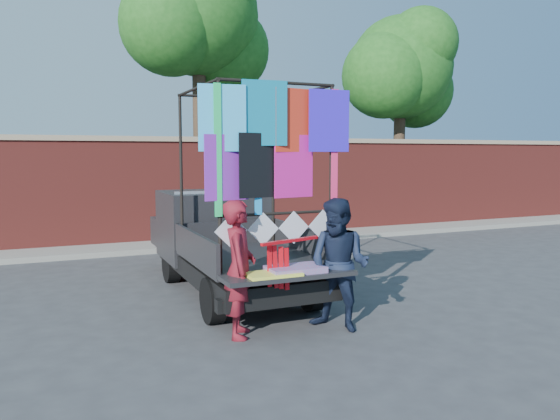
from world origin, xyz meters
name	(u,v)px	position (x,y,z in m)	size (l,w,h in m)	color
ground	(296,323)	(0.00, 0.00, 0.00)	(90.00, 90.00, 0.00)	#38383A
brick_wall	(174,189)	(0.00, 7.00, 1.33)	(30.00, 0.45, 2.61)	maroon
curb	(182,245)	(0.00, 6.30, 0.06)	(30.00, 1.20, 0.12)	gray
tree_mid	(200,20)	(1.02, 8.12, 5.70)	(4.20, 3.30, 7.73)	#38281C
tree_right	(403,71)	(7.52, 8.12, 4.75)	(4.20, 3.30, 6.62)	#38281C
pickup_truck	(221,239)	(-0.27, 2.39, 0.78)	(1.96, 4.92, 3.10)	black
woman	(239,269)	(-0.84, -0.17, 0.83)	(0.61, 0.40, 1.66)	maroon
man	(339,265)	(0.39, -0.44, 0.83)	(0.81, 0.63, 1.66)	#151E35
streamer_bundle	(283,256)	(-0.32, -0.31, 0.97)	(0.87, 0.30, 0.62)	red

